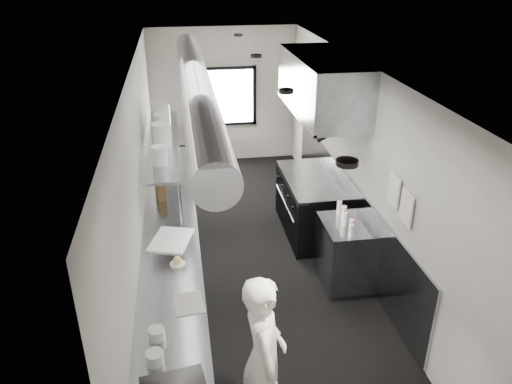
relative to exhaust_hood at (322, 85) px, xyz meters
name	(u,v)px	position (x,y,z in m)	size (l,w,h in m)	color
floor	(253,260)	(-1.10, -0.70, -2.39)	(3.00, 8.00, 0.01)	black
ceiling	(253,69)	(-1.10, -0.70, 0.41)	(3.00, 8.00, 0.01)	silver
wall_back	(224,97)	(-1.10, 3.30, -0.99)	(3.00, 0.02, 2.80)	#B2B1A9
wall_left	(140,180)	(-2.60, -0.70, -0.99)	(0.02, 8.00, 2.80)	#B2B1A9
wall_right	(359,166)	(0.40, -0.70, -0.99)	(0.02, 8.00, 2.80)	#B2B1A9
wall_cladding	(346,210)	(0.38, -0.40, -1.84)	(0.03, 5.50, 1.10)	gray
hvac_duct	(195,84)	(-1.80, -0.30, 0.16)	(0.40, 0.40, 6.40)	gray
service_window	(224,97)	(-1.10, 3.26, -0.99)	(1.36, 0.05, 1.25)	white
exhaust_hood	(322,85)	(0.00, 0.00, 0.00)	(0.81, 2.20, 0.88)	gray
prep_counter	(173,260)	(-2.25, -1.20, -1.94)	(0.70, 6.00, 0.90)	gray
pass_shelf	(164,143)	(-2.29, 0.30, -0.86)	(0.45, 3.00, 0.68)	gray
range	(311,205)	(-0.06, 0.00, -1.92)	(0.88, 1.60, 0.94)	black
bottle_station	(346,253)	(0.05, -1.40, -1.94)	(0.65, 0.80, 0.90)	gray
far_work_table	(171,157)	(-2.25, 2.50, -1.94)	(0.70, 1.20, 0.90)	gray
notice_sheet_a	(394,190)	(0.37, -1.90, -0.79)	(0.02, 0.28, 0.38)	silver
notice_sheet_b	(406,208)	(0.37, -2.25, -0.84)	(0.02, 0.28, 0.38)	silver
line_cook	(264,357)	(-1.43, -3.48, -1.55)	(0.61, 0.40, 1.69)	white
deli_tub_a	(155,358)	(-2.38, -3.46, -1.43)	(0.16, 0.16, 0.11)	#B5BEAF
deli_tub_b	(157,334)	(-2.37, -3.16, -1.44)	(0.15, 0.15, 0.11)	#B5BEAF
newspaper	(189,303)	(-2.07, -2.71, -1.49)	(0.29, 0.36, 0.01)	beige
small_plate	(178,264)	(-2.17, -1.98, -1.48)	(0.18, 0.18, 0.01)	silver
pastry	(177,260)	(-2.17, -1.98, -1.43)	(0.09, 0.09, 0.09)	#E3C977
cutting_board	(171,240)	(-2.24, -1.45, -1.48)	(0.44, 0.59, 0.02)	white
knife_block	(160,190)	(-2.38, -0.25, -1.36)	(0.11, 0.23, 0.26)	brown
plate_stack_a	(159,155)	(-2.32, -0.59, -0.70)	(0.21, 0.21, 0.25)	silver
plate_stack_b	(161,135)	(-2.31, 0.09, -0.65)	(0.26, 0.26, 0.34)	silver
plate_stack_c	(162,126)	(-2.30, 0.46, -0.64)	(0.26, 0.26, 0.37)	silver
plate_stack_d	(162,117)	(-2.31, 0.86, -0.62)	(0.26, 0.26, 0.40)	silver
squeeze_bottle_a	(351,230)	(-0.03, -1.70, -1.41)	(0.06, 0.06, 0.17)	white
squeeze_bottle_b	(351,225)	(0.02, -1.58, -1.41)	(0.06, 0.06, 0.17)	white
squeeze_bottle_c	(344,219)	(-0.02, -1.42, -1.40)	(0.06, 0.06, 0.18)	white
squeeze_bottle_d	(344,213)	(0.02, -1.28, -1.39)	(0.07, 0.07, 0.20)	white
squeeze_bottle_e	(339,208)	(0.01, -1.12, -1.39)	(0.07, 0.07, 0.20)	white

